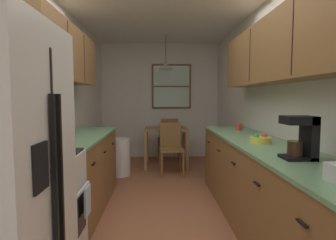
# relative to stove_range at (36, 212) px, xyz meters

# --- Properties ---
(ground_plane) EXTENTS (12.00, 12.00, 0.00)m
(ground_plane) POSITION_rel_stove_range_xyz_m (0.99, 1.51, -0.47)
(ground_plane) COLOR #995B3D
(wall_left) EXTENTS (0.10, 9.00, 2.55)m
(wall_left) POSITION_rel_stove_range_xyz_m (-0.36, 1.51, 0.80)
(wall_left) COLOR silver
(wall_left) RESTS_ON ground
(wall_right) EXTENTS (0.10, 9.00, 2.55)m
(wall_right) POSITION_rel_stove_range_xyz_m (2.34, 1.51, 0.80)
(wall_right) COLOR silver
(wall_right) RESTS_ON ground
(wall_back) EXTENTS (4.40, 0.10, 2.55)m
(wall_back) POSITION_rel_stove_range_xyz_m (0.99, 4.16, 0.80)
(wall_back) COLOR silver
(wall_back) RESTS_ON ground
(stove_range) EXTENTS (0.66, 0.58, 1.10)m
(stove_range) POSITION_rel_stove_range_xyz_m (0.00, 0.00, 0.00)
(stove_range) COLOR white
(stove_range) RESTS_ON ground
(microwave_over_range) EXTENTS (0.39, 0.64, 0.34)m
(microwave_over_range) POSITION_rel_stove_range_xyz_m (-0.11, 0.00, 1.21)
(microwave_over_range) COLOR black
(counter_left) EXTENTS (0.64, 1.82, 0.90)m
(counter_left) POSITION_rel_stove_range_xyz_m (-0.01, 1.20, -0.02)
(counter_left) COLOR brown
(counter_left) RESTS_ON ground
(upper_cabinets_left) EXTENTS (0.33, 1.90, 0.63)m
(upper_cabinets_left) POSITION_rel_stove_range_xyz_m (-0.15, 1.15, 1.37)
(upper_cabinets_left) COLOR brown
(counter_right) EXTENTS (0.64, 3.29, 0.90)m
(counter_right) POSITION_rel_stove_range_xyz_m (1.99, 0.57, -0.02)
(counter_right) COLOR brown
(counter_right) RESTS_ON ground
(upper_cabinets_right) EXTENTS (0.33, 2.97, 0.64)m
(upper_cabinets_right) POSITION_rel_stove_range_xyz_m (2.13, 0.52, 1.35)
(upper_cabinets_right) COLOR brown
(dining_table) EXTENTS (0.83, 0.75, 0.75)m
(dining_table) POSITION_rel_stove_range_xyz_m (1.10, 3.27, 0.15)
(dining_table) COLOR olive
(dining_table) RESTS_ON ground
(dining_chair_near) EXTENTS (0.43, 0.43, 0.90)m
(dining_chair_near) POSITION_rel_stove_range_xyz_m (1.17, 2.69, 0.03)
(dining_chair_near) COLOR brown
(dining_chair_near) RESTS_ON ground
(dining_chair_far) EXTENTS (0.45, 0.45, 0.90)m
(dining_chair_far) POSITION_rel_stove_range_xyz_m (1.18, 3.85, 0.03)
(dining_chair_far) COLOR brown
(dining_chair_far) RESTS_ON ground
(pendant_light) EXTENTS (0.29, 0.29, 0.65)m
(pendant_light) POSITION_rel_stove_range_xyz_m (1.10, 3.27, 1.48)
(pendant_light) COLOR black
(back_window) EXTENTS (0.87, 0.05, 0.98)m
(back_window) POSITION_rel_stove_range_xyz_m (1.25, 4.09, 1.12)
(back_window) COLOR brown
(trash_bin) EXTENTS (0.34, 0.34, 0.64)m
(trash_bin) POSITION_rel_stove_range_xyz_m (0.29, 2.64, -0.15)
(trash_bin) COLOR white
(trash_bin) RESTS_ON ground
(storage_canister) EXTENTS (0.10, 0.10, 0.18)m
(storage_canister) POSITION_rel_stove_range_xyz_m (-0.01, 0.49, 0.52)
(storage_canister) COLOR #265999
(storage_canister) RESTS_ON counter_left
(dish_towel) EXTENTS (0.02, 0.16, 0.24)m
(dish_towel) POSITION_rel_stove_range_xyz_m (0.35, 0.15, 0.03)
(dish_towel) COLOR silver
(coffee_maker) EXTENTS (0.22, 0.18, 0.32)m
(coffee_maker) POSITION_rel_stove_range_xyz_m (1.99, -0.14, 0.59)
(coffee_maker) COLOR black
(coffee_maker) RESTS_ON counter_right
(mug_by_coffeemaker) EXTENTS (0.12, 0.09, 0.09)m
(mug_by_coffeemaker) POSITION_rel_stove_range_xyz_m (2.05, 1.65, 0.48)
(mug_by_coffeemaker) COLOR #BF3F33
(mug_by_coffeemaker) RESTS_ON counter_right
(fruit_bowl) EXTENTS (0.21, 0.21, 0.09)m
(fruit_bowl) POSITION_rel_stove_range_xyz_m (1.96, 0.58, 0.47)
(fruit_bowl) COLOR #E5D14C
(fruit_bowl) RESTS_ON counter_right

